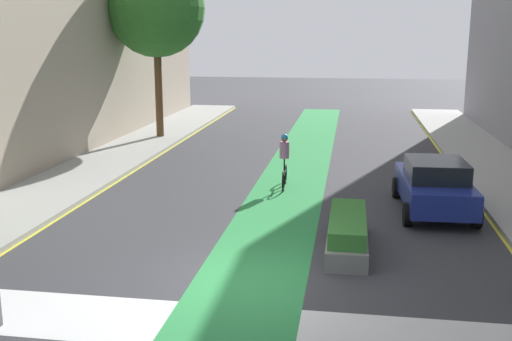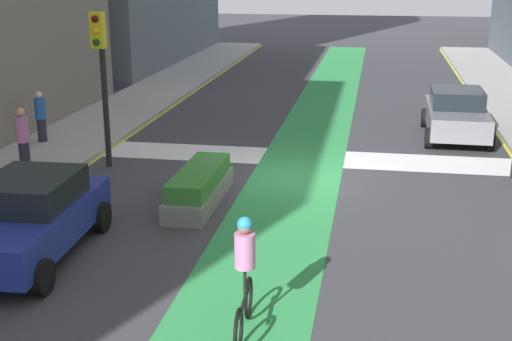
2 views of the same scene
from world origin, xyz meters
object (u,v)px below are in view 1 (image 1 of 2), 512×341
at_px(street_tree_far, 156,8).
at_px(median_planter, 347,233).
at_px(car_blue_right_far, 434,185).
at_px(cyclist_in_lane, 284,160).

xyz_separation_m(street_tree_far, median_planter, (9.28, -14.38, -5.84)).
relative_size(car_blue_right_far, median_planter, 1.29).
xyz_separation_m(cyclist_in_lane, street_tree_far, (-7.11, 8.71, 5.28)).
bearing_deg(median_planter, car_blue_right_far, 55.53).
distance_m(car_blue_right_far, street_tree_far, 16.86).
bearing_deg(median_planter, street_tree_far, 122.83).
bearing_deg(car_blue_right_far, median_planter, -124.47).
relative_size(cyclist_in_lane, median_planter, 0.56).
height_order(cyclist_in_lane, street_tree_far, street_tree_far).
xyz_separation_m(car_blue_right_far, median_planter, (-2.44, -3.55, -0.40)).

